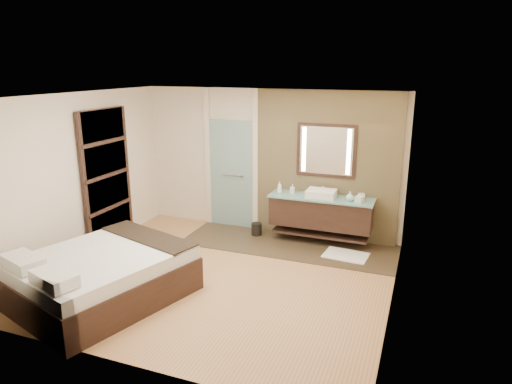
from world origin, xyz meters
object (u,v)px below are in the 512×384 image
at_px(vanity, 321,212).
at_px(waste_bin, 256,229).
at_px(bed, 102,276).
at_px(mirror_unit, 326,151).

relative_size(vanity, waste_bin, 7.64).
distance_m(vanity, waste_bin, 1.29).
bearing_deg(bed, vanity, 70.46).
distance_m(vanity, mirror_unit, 1.10).
relative_size(vanity, mirror_unit, 1.75).
relative_size(mirror_unit, bed, 0.42).
bearing_deg(bed, waste_bin, 87.14).
bearing_deg(waste_bin, bed, -110.18).
height_order(vanity, mirror_unit, mirror_unit).
height_order(vanity, bed, vanity).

